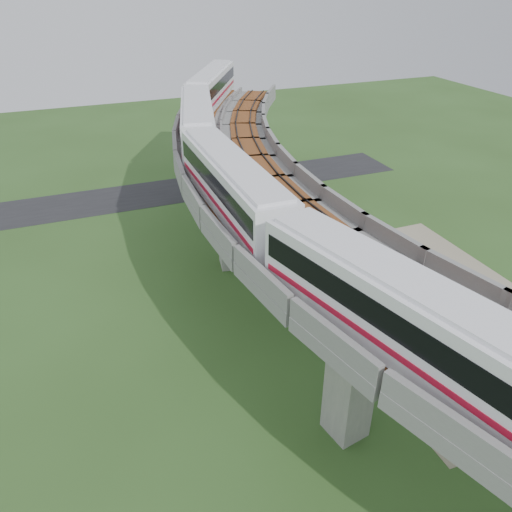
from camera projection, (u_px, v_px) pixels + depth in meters
name	position (u px, v px, depth m)	size (l,w,h in m)	color
ground	(265.00, 332.00, 38.27)	(160.00, 160.00, 0.00)	#315221
dirt_lot	(431.00, 307.00, 41.09)	(18.00, 26.00, 0.04)	gray
asphalt_road	(173.00, 191.00, 62.39)	(60.00, 8.00, 0.03)	#232326
viaduct	(316.00, 218.00, 34.94)	(19.58, 73.98, 11.40)	#99968E
metro_train	(240.00, 148.00, 37.94)	(14.05, 60.89, 3.64)	white
fence	(374.00, 297.00, 40.99)	(3.87, 38.73, 1.50)	#2D382D
tree_0	(286.00, 191.00, 58.31)	(2.07, 2.07, 2.49)	#382314
tree_1	(282.00, 199.00, 55.69)	(2.90, 2.90, 3.04)	#382314
tree_2	(285.00, 227.00, 49.07)	(3.08, 3.08, 3.41)	#382314
tree_3	(294.00, 243.00, 46.07)	(2.48, 2.48, 3.21)	#382314
tree_4	(331.00, 294.00, 39.20)	(2.96, 2.96, 3.22)	#382314
tree_5	(357.00, 316.00, 36.95)	(1.85, 1.85, 2.63)	#382314
tree_6	(437.00, 370.00, 32.23)	(2.51, 2.51, 2.79)	#382314
tree_7	(489.00, 402.00, 29.00)	(1.93, 1.93, 3.16)	#382314
car_red	(436.00, 291.00, 42.10)	(1.09, 3.13, 1.03)	#AD2E10
car_dark	(363.00, 253.00, 47.51)	(1.68, 4.14, 1.20)	black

